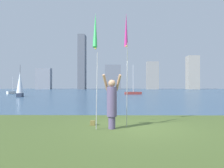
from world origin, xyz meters
TOP-DOWN VIEW (x-y plane):
  - ground at (0.00, 50.95)m, footprint 120.00×138.00m
  - person at (-0.95, -0.29)m, footprint 0.74×0.55m
  - kite_flag_left at (-1.51, -0.82)m, footprint 0.16×1.11m
  - kite_flag_right at (-0.38, 0.43)m, footprint 0.16×1.16m
  - bag at (-1.73, 0.46)m, footprint 0.19×0.20m
  - sailboat_0 at (-14.88, 23.99)m, footprint 1.25×2.15m
  - sailboat_1 at (2.49, 33.82)m, footprint 3.28×1.38m
  - sailboat_3 at (-21.42, 35.83)m, footprint 1.43×2.94m
  - skyline_tower_0 at (-35.54, 98.42)m, footprint 7.18×3.49m
  - skyline_tower_1 at (-16.82, 97.10)m, footprint 3.38×6.26m
  - skyline_tower_2 at (-2.14, 98.12)m, footprint 7.46×5.48m
  - skyline_tower_3 at (16.95, 100.03)m, footprint 5.62×4.15m
  - skyline_tower_4 at (36.58, 100.76)m, footprint 5.36×5.20m

SIDE VIEW (x-z plane):
  - ground at x=0.00m, z-range -0.12..0.00m
  - bag at x=-1.73m, z-range 0.00..0.19m
  - sailboat_3 at x=-21.42m, z-range -1.44..2.09m
  - sailboat_1 at x=2.49m, z-range -2.47..3.16m
  - person at x=-0.95m, z-range -0.02..2.01m
  - sailboat_0 at x=-14.88m, z-range -0.63..4.08m
  - kite_flag_left at x=-1.51m, z-range 1.36..5.51m
  - kite_flag_right at x=-0.38m, z-range 1.48..6.00m
  - skyline_tower_0 at x=-35.54m, z-range 0.00..10.07m
  - skyline_tower_2 at x=-2.14m, z-range 0.00..11.54m
  - skyline_tower_3 at x=16.95m, z-range 0.00..13.28m
  - skyline_tower_4 at x=36.58m, z-range 0.00..16.18m
  - skyline_tower_1 at x=-16.82m, z-range 0.00..25.70m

